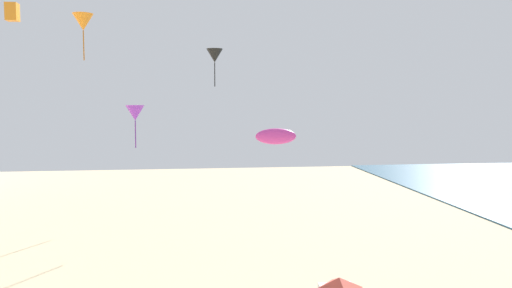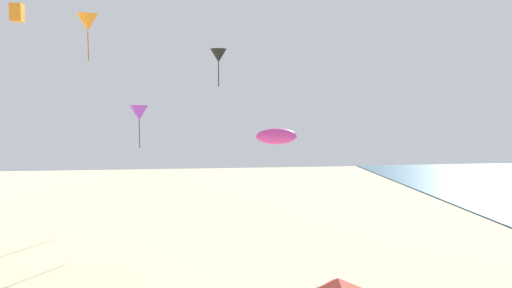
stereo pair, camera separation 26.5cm
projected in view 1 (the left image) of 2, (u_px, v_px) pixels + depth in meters
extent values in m
pyramid|color=#D14C3D|center=(339.00, 283.00, 15.22)|extent=(1.10, 1.10, 0.35)
cone|color=orange|center=(83.00, 22.00, 34.91)|extent=(1.46, 1.46, 1.20)
cylinder|color=#A75C15|center=(84.00, 45.00, 35.05)|extent=(0.08, 0.08, 2.13)
cube|color=orange|center=(12.00, 12.00, 29.18)|extent=(0.68, 0.68, 1.06)
cone|color=purple|center=(135.00, 113.00, 35.05)|extent=(1.36, 1.36, 1.12)
cylinder|color=#63278B|center=(136.00, 134.00, 35.18)|extent=(0.07, 0.07, 1.98)
cone|color=black|center=(215.00, 56.00, 37.21)|extent=(1.26, 1.26, 1.03)
cylinder|color=black|center=(215.00, 75.00, 37.33)|extent=(0.07, 0.07, 1.84)
ellipsoid|color=#DB3D9E|center=(276.00, 136.00, 19.22)|extent=(1.63, 0.45, 0.64)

